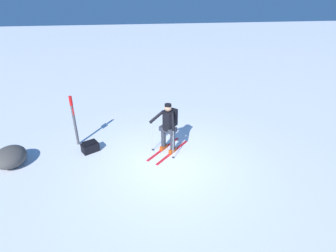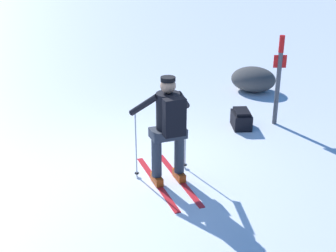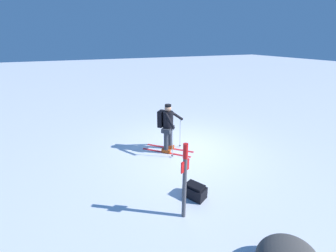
# 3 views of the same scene
# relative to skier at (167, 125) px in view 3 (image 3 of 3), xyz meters

# --- Properties ---
(ground_plane) EXTENTS (80.00, 80.00, 0.00)m
(ground_plane) POSITION_rel_skier_xyz_m (-0.64, 0.11, -0.94)
(ground_plane) COLOR white
(skier) EXTENTS (1.55, 1.52, 1.64)m
(skier) POSITION_rel_skier_xyz_m (0.00, 0.00, 0.00)
(skier) COLOR red
(skier) RESTS_ON ground_plane
(dropped_backpack) EXTENTS (0.54, 0.61, 0.35)m
(dropped_backpack) POSITION_rel_skier_xyz_m (0.36, 2.51, -0.77)
(dropped_backpack) COLOR black
(dropped_backpack) RESTS_ON ground_plane
(trail_marker) EXTENTS (0.23, 0.12, 1.74)m
(trail_marker) POSITION_rel_skier_xyz_m (0.90, 2.97, 0.09)
(trail_marker) COLOR #4C4C51
(trail_marker) RESTS_ON ground_plane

